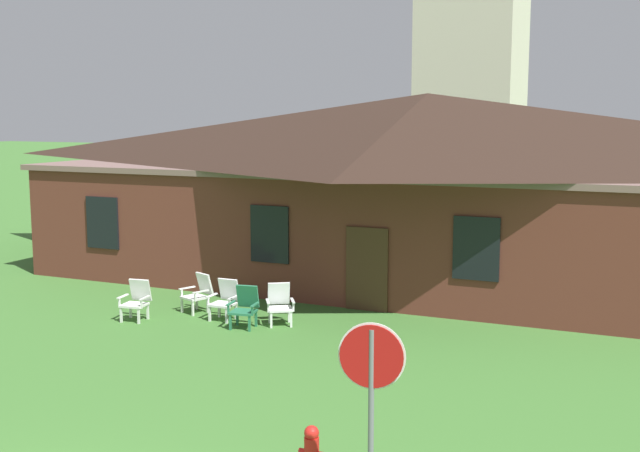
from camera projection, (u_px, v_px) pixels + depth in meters
brick_building at (426, 183)px, 24.05m from camera, size 22.59×10.40×5.47m
dome_tower at (473, 43)px, 39.89m from camera, size 5.18×5.18×18.41m
stop_sign at (371, 382)px, 9.33m from camera, size 0.80×0.18×2.48m
lawn_chair_by_porch at (137, 299)px, 18.95m from camera, size 0.70×0.73×0.96m
lawn_chair_near_door at (199, 292)px, 19.70m from camera, size 0.78×0.83×0.96m
lawn_chair_left_end at (225, 299)px, 19.01m from camera, size 0.64×0.67×0.96m
lawn_chair_middle at (245, 306)px, 18.29m from camera, size 0.71×0.74×0.96m
lawn_chair_right_end at (280, 303)px, 18.57m from camera, size 0.84×0.87×0.96m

